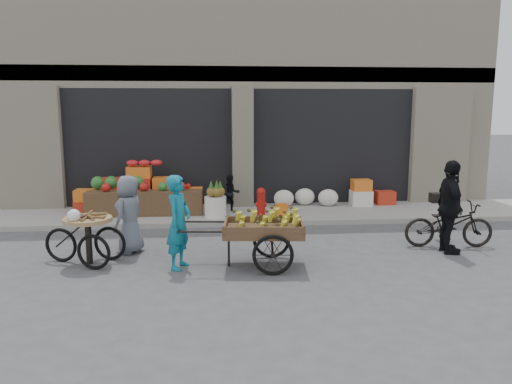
{
  "coord_description": "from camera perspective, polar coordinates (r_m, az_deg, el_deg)",
  "views": [
    {
      "loc": [
        -0.85,
        -8.21,
        2.73
      ],
      "look_at": [
        0.02,
        1.34,
        1.1
      ],
      "focal_mm": 35.0,
      "sensor_mm": 36.0,
      "label": 1
    }
  ],
  "objects": [
    {
      "name": "banana_cart",
      "position": [
        8.59,
        0.53,
        -3.98
      ],
      "size": [
        2.4,
        1.16,
        0.97
      ],
      "rotation": [
        0.0,
        0.0,
        -0.1
      ],
      "color": "brown",
      "rests_on": "ground"
    },
    {
      "name": "building",
      "position": [
        16.28,
        -2.28,
        11.9
      ],
      "size": [
        14.0,
        6.45,
        7.0
      ],
      "color": "beige",
      "rests_on": "ground"
    },
    {
      "name": "fire_hydrant",
      "position": [
        12.03,
        0.59,
        -1.02
      ],
      "size": [
        0.22,
        0.22,
        0.71
      ],
      "color": "#A5140F",
      "rests_on": "sidewalk"
    },
    {
      "name": "seated_person",
      "position": [
        12.6,
        -2.88,
        -0.16
      ],
      "size": [
        0.51,
        0.43,
        0.93
      ],
      "primitive_type": "imported",
      "rotation": [
        0.0,
        0.0,
        0.17
      ],
      "color": "black",
      "rests_on": "sidewalk"
    },
    {
      "name": "fruit_display",
      "position": [
        12.86,
        -12.46,
        0.21
      ],
      "size": [
        3.1,
        1.12,
        1.24
      ],
      "color": "red",
      "rests_on": "sidewalk"
    },
    {
      "name": "vendor_grey",
      "position": [
        9.68,
        -14.31,
        -2.51
      ],
      "size": [
        0.74,
        0.86,
        1.48
      ],
      "primitive_type": "imported",
      "rotation": [
        0.0,
        0.0,
        -2.02
      ],
      "color": "slate",
      "rests_on": "ground"
    },
    {
      "name": "right_bay_goods",
      "position": [
        13.56,
        9.65,
        -0.34
      ],
      "size": [
        3.35,
        0.6,
        0.7
      ],
      "color": "silver",
      "rests_on": "sidewalk"
    },
    {
      "name": "sidewalk",
      "position": [
        12.62,
        -1.25,
        -2.56
      ],
      "size": [
        18.0,
        2.2,
        0.12
      ],
      "primitive_type": "cube",
      "color": "gray",
      "rests_on": "ground"
    },
    {
      "name": "orange_bucket",
      "position": [
        12.08,
        2.97,
        -2.11
      ],
      "size": [
        0.32,
        0.32,
        0.3
      ],
      "primitive_type": "cylinder",
      "color": "orange",
      "rests_on": "sidewalk"
    },
    {
      "name": "pineapple_bin",
      "position": [
        12.04,
        -4.66,
        -1.68
      ],
      "size": [
        0.52,
        0.52,
        0.5
      ],
      "primitive_type": "cylinder",
      "color": "silver",
      "rests_on": "sidewalk"
    },
    {
      "name": "cyclist",
      "position": [
        10.03,
        21.29,
        -1.62
      ],
      "size": [
        0.54,
        1.08,
        1.77
      ],
      "primitive_type": "imported",
      "rotation": [
        0.0,
        0.0,
        1.46
      ],
      "color": "black",
      "rests_on": "ground"
    },
    {
      "name": "bicycle",
      "position": [
        10.56,
        21.16,
        -3.48
      ],
      "size": [
        1.77,
        0.78,
        0.9
      ],
      "primitive_type": "imported",
      "rotation": [
        0.0,
        0.0,
        1.46
      ],
      "color": "black",
      "rests_on": "ground"
    },
    {
      "name": "vendor_woman",
      "position": [
        8.57,
        -8.82,
        -3.42
      ],
      "size": [
        0.57,
        0.69,
        1.62
      ],
      "primitive_type": "imported",
      "rotation": [
        0.0,
        0.0,
        1.21
      ],
      "color": "#116B83",
      "rests_on": "ground"
    },
    {
      "name": "tricycle_cart",
      "position": [
        9.24,
        -18.67,
        -4.42
      ],
      "size": [
        1.46,
        1.05,
        0.95
      ],
      "rotation": [
        0.0,
        0.0,
        -0.3
      ],
      "color": "#9E7F51",
      "rests_on": "ground"
    },
    {
      "name": "ground",
      "position": [
        8.69,
        0.65,
        -8.66
      ],
      "size": [
        80.0,
        80.0,
        0.0
      ],
      "primitive_type": "plane",
      "color": "#424244",
      "rests_on": "ground"
    }
  ]
}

